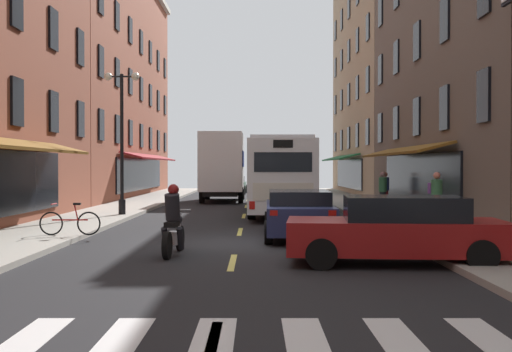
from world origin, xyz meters
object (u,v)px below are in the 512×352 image
object	(u,v)px
sedan_near	(297,213)
pedestrian_mid	(384,189)
transit_bus	(278,175)
pedestrian_near	(435,197)
motorcycle_rider	(172,225)
street_lamp_twin	(120,136)
bicycle_near	(69,222)
box_truck	(221,167)
pedestrian_far	(381,191)
sedan_far	(232,185)
sedan_mid	(396,230)

from	to	relation	value
sedan_near	pedestrian_mid	world-z (taller)	pedestrian_mid
transit_bus	pedestrian_near	bearing A→B (deg)	-56.76
transit_bus	motorcycle_rider	world-z (taller)	transit_bus
transit_bus	street_lamp_twin	size ratio (longest dim) A/B	2.07
bicycle_near	box_truck	bearing A→B (deg)	80.76
pedestrian_far	street_lamp_twin	distance (m)	11.42
sedan_far	motorcycle_rider	world-z (taller)	motorcycle_rider
sedan_near	transit_bus	bearing A→B (deg)	91.05
transit_bus	bicycle_near	distance (m)	12.38
sedan_mid	sedan_far	world-z (taller)	sedan_mid
box_truck	pedestrian_far	bearing A→B (deg)	-52.85
transit_bus	sedan_far	xyz separation A→B (m)	(-2.76, 20.55, -1.01)
sedan_mid	motorcycle_rider	size ratio (longest dim) A/B	2.26
transit_bus	pedestrian_mid	distance (m)	5.35
sedan_far	sedan_near	bearing A→B (deg)	-84.49
transit_bus	box_truck	xyz separation A→B (m)	(-3.02, 9.40, 0.33)
sedan_mid	bicycle_near	distance (m)	9.33
sedan_far	bicycle_near	bearing A→B (deg)	-96.44
sedan_near	pedestrian_near	world-z (taller)	pedestrian_near
transit_bus	sedan_far	size ratio (longest dim) A/B	2.56
box_truck	motorcycle_rider	distance (m)	23.08
pedestrian_near	pedestrian_far	size ratio (longest dim) A/B	1.03
sedan_mid	pedestrian_near	world-z (taller)	pedestrian_near
box_truck	bicycle_near	distance (m)	20.33
motorcycle_rider	street_lamp_twin	world-z (taller)	street_lamp_twin
sedan_near	pedestrian_near	bearing A→B (deg)	27.76
bicycle_near	pedestrian_near	size ratio (longest dim) A/B	0.98
sedan_far	pedestrian_mid	xyz separation A→B (m)	(7.81, -18.92, 0.31)
box_truck	sedan_mid	distance (m)	24.98
motorcycle_rider	street_lamp_twin	xyz separation A→B (m)	(-3.50, 10.96, 2.59)
bicycle_near	pedestrian_mid	size ratio (longest dim) A/B	1.03
sedan_near	street_lamp_twin	xyz separation A→B (m)	(-6.66, 7.26, 2.58)
bicycle_near	street_lamp_twin	bearing A→B (deg)	91.48
sedan_far	pedestrian_far	bearing A→B (deg)	-70.99
pedestrian_near	pedestrian_mid	world-z (taller)	pedestrian_near
pedestrian_near	pedestrian_far	distance (m)	6.95
pedestrian_near	street_lamp_twin	bearing A→B (deg)	-42.56
transit_bus	motorcycle_rider	xyz separation A→B (m)	(-2.98, -13.64, -0.99)
motorcycle_rider	bicycle_near	bearing A→B (deg)	137.34
motorcycle_rider	pedestrian_near	distance (m)	10.01
sedan_near	bicycle_near	bearing A→B (deg)	-174.15
box_truck	pedestrian_far	size ratio (longest dim) A/B	4.30
transit_bus	sedan_mid	bearing A→B (deg)	-82.68
transit_bus	sedan_far	world-z (taller)	transit_bus
sedan_near	sedan_far	bearing A→B (deg)	95.51
bicycle_near	pedestrian_mid	bearing A→B (deg)	47.20
sedan_mid	pedestrian_far	distance (m)	14.75
sedan_mid	motorcycle_rider	world-z (taller)	motorcycle_rider
motorcycle_rider	box_truck	bearing A→B (deg)	90.10
sedan_near	motorcycle_rider	distance (m)	4.86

